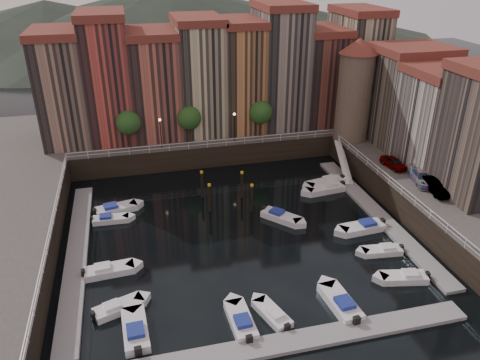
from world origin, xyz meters
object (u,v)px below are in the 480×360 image
object	(u,v)px
boat_left_3	(110,219)
car_b	(436,186)
gangway	(343,160)
car_c	(422,178)
mooring_pilings	(226,192)
boat_left_1	(108,270)
corner_tower	(355,88)
boat_left_0	(118,308)
car_a	(393,163)

from	to	relation	value
boat_left_3	car_b	world-z (taller)	car_b
gangway	car_c	size ratio (longest dim) A/B	1.76
gangway	mooring_pilings	bearing A→B (deg)	-164.87
boat_left_1	car_b	distance (m)	35.23
mooring_pilings	corner_tower	bearing A→B (deg)	24.62
boat_left_3	car_b	bearing A→B (deg)	-9.52
mooring_pilings	car_b	bearing A→B (deg)	-20.83
boat_left_0	boat_left_3	distance (m)	14.80
mooring_pilings	car_a	distance (m)	20.63
boat_left_1	mooring_pilings	bearing A→B (deg)	33.11
boat_left_3	boat_left_0	bearing A→B (deg)	-84.90
corner_tower	boat_left_1	xyz separation A→B (m)	(-33.16, -19.31, -9.83)
gangway	mooring_pilings	world-z (taller)	gangway
boat_left_3	car_a	size ratio (longest dim) A/B	1.08
car_c	gangway	bearing A→B (deg)	128.56
car_a	car_c	distance (m)	4.56
corner_tower	boat_left_0	distance (m)	41.87
boat_left_1	boat_left_3	size ratio (longest dim) A/B	1.16
boat_left_0	gangway	bearing A→B (deg)	15.23
boat_left_1	car_c	distance (m)	35.27
boat_left_3	car_c	bearing A→B (deg)	-5.76
boat_left_3	corner_tower	bearing A→B (deg)	19.09
corner_tower	boat_left_0	bearing A→B (deg)	-142.74
corner_tower	car_c	bearing A→B (deg)	-83.58
boat_left_1	car_a	world-z (taller)	car_a
corner_tower	car_b	bearing A→B (deg)	-83.92
boat_left_0	boat_left_1	world-z (taller)	boat_left_1
boat_left_0	car_a	world-z (taller)	car_a
corner_tower	car_b	world-z (taller)	corner_tower
boat_left_3	car_c	size ratio (longest dim) A/B	0.88
mooring_pilings	boat_left_3	world-z (taller)	mooring_pilings
corner_tower	boat_left_3	world-z (taller)	corner_tower
car_b	boat_left_3	bearing A→B (deg)	173.87
boat_left_0	car_c	size ratio (longest dim) A/B	0.94
corner_tower	gangway	xyz separation A→B (m)	(-2.90, -4.50, -8.28)
boat_left_3	car_a	world-z (taller)	car_a
boat_left_3	car_a	xyz separation A→B (m)	(33.77, -0.59, 3.33)
boat_left_0	mooring_pilings	bearing A→B (deg)	31.90
mooring_pilings	car_b	xyz separation A→B (m)	(21.62, -8.23, 2.11)
corner_tower	mooring_pilings	world-z (taller)	corner_tower
mooring_pilings	car_c	xyz separation A→B (m)	(21.45, -5.84, 2.03)
boat_left_0	boat_left_3	bearing A→B (deg)	73.51
gangway	boat_left_1	bearing A→B (deg)	-153.93
boat_left_1	boat_left_3	distance (m)	9.46
mooring_pilings	car_a	size ratio (longest dim) A/B	1.37
car_a	car_b	world-z (taller)	car_b
car_a	boat_left_1	bearing A→B (deg)	-174.39
corner_tower	gangway	size ratio (longest dim) A/B	1.66
corner_tower	mooring_pilings	xyz separation A→B (m)	(-19.78, -9.06, -8.54)
car_b	car_c	distance (m)	2.40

